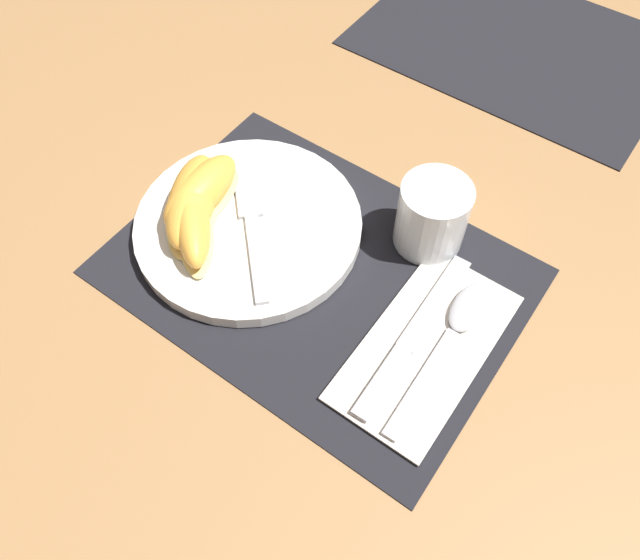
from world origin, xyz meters
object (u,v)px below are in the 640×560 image
object	(u,v)px
fork	(252,222)
citrus_wedge_2	(193,221)
plate	(247,227)
citrus_wedge_1	(193,202)
spoon	(458,326)
citrus_wedge_0	(201,193)
juice_glass	(431,219)
knife	(412,337)

from	to	relation	value
fork	citrus_wedge_2	world-z (taller)	citrus_wedge_2
fork	plate	bearing A→B (deg)	-162.48
fork	citrus_wedge_1	xyz separation A→B (m)	(-0.06, -0.02, 0.02)
plate	citrus_wedge_1	world-z (taller)	citrus_wedge_1
spoon	citrus_wedge_0	distance (m)	0.30
citrus_wedge_1	citrus_wedge_2	xyz separation A→B (m)	(0.02, -0.02, -0.00)
juice_glass	citrus_wedge_2	size ratio (longest dim) A/B	0.65
citrus_wedge_2	fork	bearing A→B (deg)	45.39
spoon	citrus_wedge_1	size ratio (longest dim) A/B	1.38
juice_glass	spoon	xyz separation A→B (m)	(0.08, -0.08, -0.03)
plate	citrus_wedge_0	size ratio (longest dim) A/B	2.07
citrus_wedge_0	citrus_wedge_2	world-z (taller)	citrus_wedge_0
plate	citrus_wedge_2	bearing A→B (deg)	-131.51
plate	citrus_wedge_1	distance (m)	0.06
citrus_wedge_0	knife	bearing A→B (deg)	-0.55
citrus_wedge_1	citrus_wedge_2	world-z (taller)	citrus_wedge_1
citrus_wedge_1	juice_glass	bearing A→B (deg)	30.50
juice_glass	knife	world-z (taller)	juice_glass
spoon	citrus_wedge_1	xyz separation A→B (m)	(-0.30, -0.05, 0.03)
juice_glass	knife	xyz separation A→B (m)	(0.05, -0.12, -0.03)
knife	fork	xyz separation A→B (m)	(-0.21, 0.01, 0.01)
plate	citrus_wedge_2	xyz separation A→B (m)	(-0.04, -0.04, 0.03)
fork	citrus_wedge_0	xyz separation A→B (m)	(-0.06, -0.01, 0.02)
fork	citrus_wedge_2	size ratio (longest dim) A/B	1.17
knife	citrus_wedge_0	bearing A→B (deg)	179.45
plate	spoon	size ratio (longest dim) A/B	1.27
plate	knife	size ratio (longest dim) A/B	1.18
citrus_wedge_0	citrus_wedge_1	xyz separation A→B (m)	(0.00, -0.01, -0.00)
citrus_wedge_0	citrus_wedge_2	xyz separation A→B (m)	(0.02, -0.03, -0.00)
plate	spoon	bearing A→B (deg)	5.81
knife	citrus_wedge_1	bearing A→B (deg)	-177.46
citrus_wedge_0	citrus_wedge_2	distance (m)	0.04
spoon	citrus_wedge_2	distance (m)	0.29
knife	citrus_wedge_2	xyz separation A→B (m)	(-0.25, -0.03, 0.03)
plate	knife	world-z (taller)	plate
juice_glass	fork	bearing A→B (deg)	-146.86
knife	citrus_wedge_2	bearing A→B (deg)	-173.13
spoon	citrus_wedge_1	distance (m)	0.31
juice_glass	citrus_wedge_2	world-z (taller)	juice_glass
knife	juice_glass	bearing A→B (deg)	113.41
spoon	fork	bearing A→B (deg)	-174.50
plate	citrus_wedge_1	size ratio (longest dim) A/B	1.76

